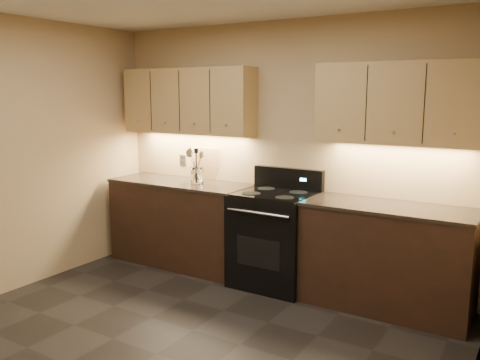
# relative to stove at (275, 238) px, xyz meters

# --- Properties ---
(floor) EXTENTS (4.00, 4.00, 0.00)m
(floor) POSITION_rel_stove_xyz_m (-0.08, -1.68, -0.48)
(floor) COLOR black
(floor) RESTS_ON ground
(wall_back) EXTENTS (4.00, 0.04, 2.60)m
(wall_back) POSITION_rel_stove_xyz_m (-0.08, 0.32, 0.82)
(wall_back) COLOR tan
(wall_back) RESTS_ON ground
(wall_right) EXTENTS (0.04, 4.00, 2.60)m
(wall_right) POSITION_rel_stove_xyz_m (1.92, -1.68, 0.82)
(wall_right) COLOR tan
(wall_right) RESTS_ON ground
(counter_left) EXTENTS (1.62, 0.62, 0.93)m
(counter_left) POSITION_rel_stove_xyz_m (-1.18, 0.02, -0.01)
(counter_left) COLOR black
(counter_left) RESTS_ON ground
(counter_right) EXTENTS (1.46, 0.62, 0.93)m
(counter_right) POSITION_rel_stove_xyz_m (1.10, 0.02, -0.01)
(counter_right) COLOR black
(counter_right) RESTS_ON ground
(stove) EXTENTS (0.76, 0.68, 1.14)m
(stove) POSITION_rel_stove_xyz_m (0.00, 0.00, 0.00)
(stove) COLOR black
(stove) RESTS_ON ground
(upper_cab_left) EXTENTS (1.60, 0.30, 0.70)m
(upper_cab_left) POSITION_rel_stove_xyz_m (-1.18, 0.17, 1.32)
(upper_cab_left) COLOR #A28351
(upper_cab_left) RESTS_ON wall_back
(upper_cab_right) EXTENTS (1.44, 0.30, 0.70)m
(upper_cab_right) POSITION_rel_stove_xyz_m (1.10, 0.17, 1.32)
(upper_cab_right) COLOR #A28351
(upper_cab_right) RESTS_ON wall_back
(outlet_plate) EXTENTS (0.08, 0.01, 0.12)m
(outlet_plate) POSITION_rel_stove_xyz_m (-1.38, 0.31, 0.64)
(outlet_plate) COLOR #B2B5BA
(outlet_plate) RESTS_ON wall_back
(utensil_crock) EXTENTS (0.16, 0.16, 0.17)m
(utensil_crock) POSITION_rel_stove_xyz_m (-0.96, 0.03, 0.53)
(utensil_crock) COLOR white
(utensil_crock) RESTS_ON counter_left
(cutting_board) EXTENTS (0.30, 0.13, 0.36)m
(cutting_board) POSITION_rel_stove_xyz_m (-1.02, 0.28, 0.63)
(cutting_board) COLOR tan
(cutting_board) RESTS_ON counter_left
(wooden_spoon) EXTENTS (0.16, 0.10, 0.35)m
(wooden_spoon) POSITION_rel_stove_xyz_m (-1.00, 0.01, 0.64)
(wooden_spoon) COLOR tan
(wooden_spoon) RESTS_ON utensil_crock
(black_turner) EXTENTS (0.12, 0.13, 0.38)m
(black_turner) POSITION_rel_stove_xyz_m (-0.96, 0.01, 0.65)
(black_turner) COLOR black
(black_turner) RESTS_ON utensil_crock
(steel_spatula) EXTENTS (0.20, 0.10, 0.40)m
(steel_spatula) POSITION_rel_stove_xyz_m (-0.95, 0.03, 0.66)
(steel_spatula) COLOR silver
(steel_spatula) RESTS_ON utensil_crock
(steel_skimmer) EXTENTS (0.24, 0.11, 0.37)m
(steel_skimmer) POSITION_rel_stove_xyz_m (-0.93, 0.03, 0.64)
(steel_skimmer) COLOR silver
(steel_skimmer) RESTS_ON utensil_crock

